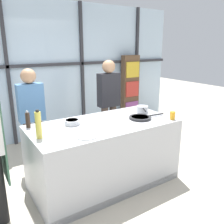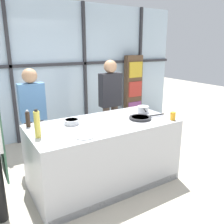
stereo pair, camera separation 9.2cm
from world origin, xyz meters
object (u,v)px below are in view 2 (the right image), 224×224
at_px(spectator_center_left, 110,99).
at_px(oil_bottle, 37,124).
at_px(frying_pan, 141,118).
at_px(white_plate, 85,136).
at_px(juice_glass_near, 173,116).
at_px(mixing_bowl, 72,122).
at_px(spectator_far_left, 33,112).
at_px(saucepan, 143,109).
at_px(pepper_grinder, 28,119).

relative_size(spectator_center_left, oil_bottle, 5.04).
xyz_separation_m(spectator_center_left, frying_pan, (-0.16, -1.10, -0.04)).
height_order(white_plate, juice_glass_near, juice_glass_near).
xyz_separation_m(mixing_bowl, oil_bottle, (-0.51, -0.24, 0.12)).
bearing_deg(oil_bottle, spectator_far_left, 79.41).
distance_m(spectator_far_left, frying_pan, 1.66).
bearing_deg(oil_bottle, spectator_center_left, 33.17).
relative_size(saucepan, white_plate, 1.32).
bearing_deg(juice_glass_near, spectator_far_left, 139.25).
height_order(white_plate, mixing_bowl, mixing_bowl).
height_order(frying_pan, white_plate, frying_pan).
bearing_deg(white_plate, mixing_bowl, 84.74).
xyz_separation_m(white_plate, mixing_bowl, (0.05, 0.50, 0.03)).
distance_m(spectator_far_left, mixing_bowl, 0.86).
height_order(frying_pan, juice_glass_near, juice_glass_near).
bearing_deg(spectator_center_left, oil_bottle, 33.17).
bearing_deg(juice_glass_near, oil_bottle, 169.50).
relative_size(spectator_far_left, juice_glass_near, 14.05).
bearing_deg(spectator_far_left, saucepan, 149.96).
height_order(white_plate, oil_bottle, oil_bottle).
height_order(white_plate, pepper_grinder, pepper_grinder).
bearing_deg(saucepan, pepper_grinder, 171.57).
distance_m(spectator_far_left, juice_glass_near, 2.11).
bearing_deg(mixing_bowl, saucepan, -2.59).
distance_m(white_plate, juice_glass_near, 1.33).
bearing_deg(mixing_bowl, pepper_grinder, 159.13).
xyz_separation_m(spectator_center_left, pepper_grinder, (-1.60, -0.61, 0.04)).
height_order(oil_bottle, juice_glass_near, oil_bottle).
bearing_deg(juice_glass_near, pepper_grinder, 156.87).
relative_size(frying_pan, oil_bottle, 1.70).
distance_m(frying_pan, white_plate, 0.99).
relative_size(saucepan, oil_bottle, 0.93).
bearing_deg(spectator_far_left, pepper_grinder, 71.30).
bearing_deg(spectator_center_left, mixing_bowl, 36.38).
xyz_separation_m(frying_pan, oil_bottle, (-1.43, 0.06, 0.14)).
distance_m(spectator_far_left, pepper_grinder, 0.64).
bearing_deg(spectator_far_left, mixing_bowl, 111.20).
distance_m(spectator_far_left, white_plate, 1.33).
xyz_separation_m(spectator_center_left, white_plate, (-1.14, -1.30, -0.05)).
xyz_separation_m(spectator_far_left, saucepan, (1.48, -0.85, 0.04)).
xyz_separation_m(spectator_center_left, saucepan, (0.08, -0.85, -0.00)).
xyz_separation_m(spectator_far_left, frying_pan, (1.24, -1.10, 0.00)).
bearing_deg(oil_bottle, juice_glass_near, -10.50).
distance_m(spectator_far_left, spectator_center_left, 1.40).
bearing_deg(oil_bottle, pepper_grinder, 91.31).
bearing_deg(white_plate, saucepan, 20.35).
height_order(spectator_far_left, juice_glass_near, spectator_far_left).
bearing_deg(spectator_center_left, saucepan, 95.22).
height_order(spectator_center_left, juice_glass_near, spectator_center_left).
distance_m(mixing_bowl, oil_bottle, 0.57).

